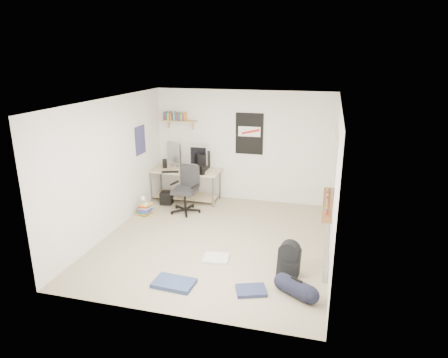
% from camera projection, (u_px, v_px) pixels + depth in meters
% --- Properties ---
extents(floor, '(4.00, 4.50, 0.01)m').
position_uv_depth(floor, '(215.00, 240.00, 7.26)').
color(floor, gray).
rests_on(floor, ground).
extents(ceiling, '(4.00, 4.50, 0.01)m').
position_uv_depth(ceiling, '(214.00, 101.00, 6.51)').
color(ceiling, white).
rests_on(ceiling, ground).
extents(back_wall, '(4.00, 0.01, 2.50)m').
position_uv_depth(back_wall, '(243.00, 146.00, 8.97)').
color(back_wall, silver).
rests_on(back_wall, ground).
extents(left_wall, '(0.01, 4.50, 2.50)m').
position_uv_depth(left_wall, '(111.00, 166.00, 7.38)').
color(left_wall, silver).
rests_on(left_wall, ground).
extents(right_wall, '(0.01, 4.50, 2.50)m').
position_uv_depth(right_wall, '(335.00, 184.00, 6.40)').
color(right_wall, silver).
rests_on(right_wall, ground).
extents(desk, '(1.67, 0.91, 0.73)m').
position_uv_depth(desk, '(186.00, 185.00, 9.17)').
color(desk, tan).
rests_on(desk, floor).
extents(monitor_left, '(0.42, 0.29, 0.46)m').
position_uv_depth(monitor_left, '(174.00, 157.00, 9.20)').
color(monitor_left, '#98999D').
rests_on(monitor_left, desk).
extents(monitor_right, '(0.40, 0.11, 0.44)m').
position_uv_depth(monitor_right, '(199.00, 161.00, 8.96)').
color(monitor_right, '#A1A1A6').
rests_on(monitor_right, desk).
extents(pc_tower, '(0.18, 0.37, 0.39)m').
position_uv_depth(pc_tower, '(204.00, 161.00, 9.03)').
color(pc_tower, black).
rests_on(pc_tower, desk).
extents(keyboard, '(0.39, 0.25, 0.02)m').
position_uv_depth(keyboard, '(170.00, 172.00, 8.85)').
color(keyboard, black).
rests_on(keyboard, desk).
extents(speaker_left, '(0.13, 0.13, 0.20)m').
position_uv_depth(speaker_left, '(165.00, 164.00, 9.18)').
color(speaker_left, black).
rests_on(speaker_left, desk).
extents(speaker_right, '(0.13, 0.13, 0.19)m').
position_uv_depth(speaker_right, '(202.00, 171.00, 8.64)').
color(speaker_right, black).
rests_on(speaker_right, desk).
extents(office_chair, '(0.78, 0.78, 1.01)m').
position_uv_depth(office_chair, '(185.00, 190.00, 8.41)').
color(office_chair, black).
rests_on(office_chair, floor).
extents(wall_shelf, '(0.80, 0.22, 0.24)m').
position_uv_depth(wall_shelf, '(180.00, 121.00, 9.06)').
color(wall_shelf, tan).
rests_on(wall_shelf, back_wall).
extents(poster_back_wall, '(0.62, 0.03, 0.92)m').
position_uv_depth(poster_back_wall, '(249.00, 134.00, 8.82)').
color(poster_back_wall, black).
rests_on(poster_back_wall, back_wall).
extents(poster_left_wall, '(0.02, 0.42, 0.60)m').
position_uv_depth(poster_left_wall, '(140.00, 140.00, 8.40)').
color(poster_left_wall, navy).
rests_on(poster_left_wall, left_wall).
extents(window, '(0.10, 1.50, 1.26)m').
position_uv_depth(window, '(333.00, 166.00, 6.63)').
color(window, brown).
rests_on(window, right_wall).
extents(baseboard_heater, '(0.08, 2.50, 0.18)m').
position_uv_depth(baseboard_heater, '(327.00, 241.00, 7.03)').
color(baseboard_heater, '#B7B2A8').
rests_on(baseboard_heater, floor).
extents(backpack, '(0.36, 0.30, 0.43)m').
position_uv_depth(backpack, '(289.00, 262.00, 6.09)').
color(backpack, black).
rests_on(backpack, floor).
extents(duffel_bag, '(0.34, 0.34, 0.49)m').
position_uv_depth(duffel_bag, '(296.00, 287.00, 5.54)').
color(duffel_bag, black).
rests_on(duffel_bag, floor).
extents(tshirt, '(0.45, 0.40, 0.04)m').
position_uv_depth(tshirt, '(216.00, 258.00, 6.58)').
color(tshirt, silver).
rests_on(tshirt, floor).
extents(jeans_a, '(0.62, 0.42, 0.07)m').
position_uv_depth(jeans_a, '(174.00, 283.00, 5.84)').
color(jeans_a, navy).
rests_on(jeans_a, floor).
extents(jeans_b, '(0.50, 0.44, 0.05)m').
position_uv_depth(jeans_b, '(251.00, 290.00, 5.67)').
color(jeans_b, navy).
rests_on(jeans_b, floor).
extents(book_stack, '(0.51, 0.43, 0.32)m').
position_uv_depth(book_stack, '(145.00, 208.00, 8.36)').
color(book_stack, brown).
rests_on(book_stack, floor).
extents(desk_lamp, '(0.17, 0.21, 0.18)m').
position_uv_depth(desk_lamp, '(145.00, 198.00, 8.26)').
color(desk_lamp, silver).
rests_on(desk_lamp, book_stack).
extents(subwoofer, '(0.29, 0.29, 0.29)m').
position_uv_depth(subwoofer, '(167.00, 198.00, 8.98)').
color(subwoofer, black).
rests_on(subwoofer, floor).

